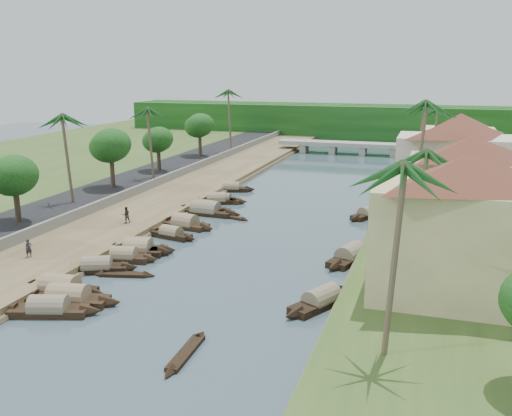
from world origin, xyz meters
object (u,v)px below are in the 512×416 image
(sampan_1, at_px, (60,289))
(bridge, at_px, (348,146))
(building_near, at_px, (463,226))
(sampan_0, at_px, (49,309))
(person_near, at_px, (29,248))

(sampan_1, bearing_deg, bridge, 78.68)
(building_near, distance_m, sampan_0, 29.45)
(building_near, bearing_deg, sampan_1, -168.86)
(sampan_0, relative_size, person_near, 4.84)
(bridge, relative_size, building_near, 1.89)
(bridge, bearing_deg, sampan_1, -97.10)
(bridge, xyz_separation_m, sampan_1, (-9.92, -79.70, -1.30))
(bridge, distance_m, sampan_0, 83.55)
(bridge, bearing_deg, person_near, -102.44)
(building_near, distance_m, sampan_1, 30.07)
(sampan_0, xyz_separation_m, sampan_1, (-1.56, 3.42, 0.01))
(building_near, bearing_deg, person_near, -178.52)
(building_near, height_order, person_near, building_near)
(building_near, xyz_separation_m, sampan_1, (-28.91, -5.70, -5.97))
(sampan_1, xyz_separation_m, person_near, (-6.61, 4.78, 1.18))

